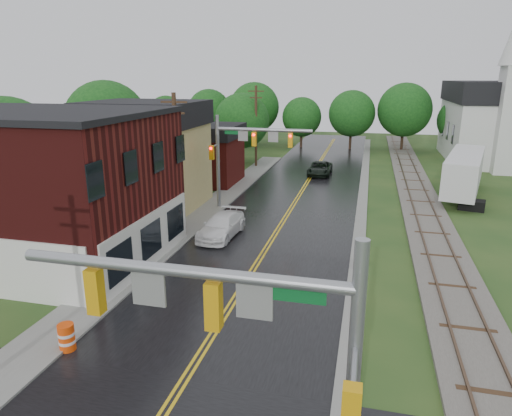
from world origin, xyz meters
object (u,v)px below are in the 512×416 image
at_px(church, 497,113).
at_px(construction_barrel, 67,337).
at_px(suv_dark, 320,169).
at_px(pickup_white, 222,226).
at_px(tree_left_a, 10,146).
at_px(tree_left_e, 243,122).
at_px(utility_pole_b, 177,158).
at_px(traffic_signal_far, 245,146).
at_px(semi_trailer, 464,171).
at_px(utility_pole_c, 256,125).
at_px(traffic_signal_near, 249,333).
at_px(tree_left_b, 108,124).
at_px(tree_left_c, 183,129).
at_px(brick_building, 32,186).

height_order(church, construction_barrel, church).
height_order(suv_dark, pickup_white, pickup_white).
bearing_deg(church, tree_left_a, -141.37).
bearing_deg(tree_left_e, utility_pole_b, -85.10).
distance_m(traffic_signal_far, semi_trailer, 19.24).
xyz_separation_m(utility_pole_c, pickup_white, (3.52, -23.43, -4.00)).
height_order(traffic_signal_near, semi_trailer, traffic_signal_near).
distance_m(tree_left_a, pickup_white, 17.20).
xyz_separation_m(tree_left_b, pickup_white, (14.57, -11.33, -5.00)).
xyz_separation_m(church, traffic_signal_far, (-23.47, -26.74, -0.86)).
height_order(church, tree_left_c, church).
height_order(tree_left_e, pickup_white, tree_left_e).
xyz_separation_m(brick_building, church, (32.48, 38.74, 1.68)).
bearing_deg(utility_pole_b, utility_pole_c, 90.00).
bearing_deg(suv_dark, traffic_signal_near, -85.66).
relative_size(church, tree_left_b, 2.06).
xyz_separation_m(brick_building, pickup_white, (9.21, 5.57, -3.43)).
distance_m(traffic_signal_near, utility_pole_b, 22.49).
height_order(utility_pole_b, suv_dark, utility_pole_b).
bearing_deg(traffic_signal_far, semi_trailer, 25.94).
relative_size(utility_pole_c, construction_barrel, 8.34).
relative_size(tree_left_a, tree_left_c, 1.13).
bearing_deg(brick_building, suv_dark, 63.07).
xyz_separation_m(tree_left_e, semi_trailer, (22.51, -10.57, -2.60)).
distance_m(utility_pole_b, semi_trailer, 24.55).
height_order(suv_dark, semi_trailer, semi_trailer).
bearing_deg(suv_dark, tree_left_a, -136.58).
distance_m(utility_pole_b, tree_left_c, 19.24).
bearing_deg(brick_building, church, 50.02).
height_order(tree_left_b, construction_barrel, tree_left_b).
distance_m(traffic_signal_far, utility_pole_c, 17.33).
relative_size(suv_dark, pickup_white, 1.00).
xyz_separation_m(traffic_signal_near, pickup_white, (-6.75, 18.57, -4.25)).
xyz_separation_m(tree_left_a, suv_dark, (20.65, 19.24, -4.43)).
height_order(tree_left_c, semi_trailer, tree_left_c).
height_order(brick_building, pickup_white, brick_building).
relative_size(brick_building, suv_dark, 2.90).
bearing_deg(utility_pole_c, tree_left_e, 137.16).
bearing_deg(tree_left_b, traffic_signal_far, -18.81).
distance_m(suv_dark, semi_trailer, 14.19).
distance_m(church, utility_pole_c, 28.54).
relative_size(traffic_signal_near, tree_left_b, 0.76).
height_order(utility_pole_c, construction_barrel, utility_pole_c).
relative_size(traffic_signal_near, tree_left_c, 0.96).
relative_size(church, traffic_signal_far, 2.72).
height_order(tree_left_e, construction_barrel, tree_left_e).
height_order(brick_building, church, church).
relative_size(utility_pole_c, semi_trailer, 0.76).
bearing_deg(tree_left_b, semi_trailer, 6.21).
relative_size(church, tree_left_a, 2.31).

